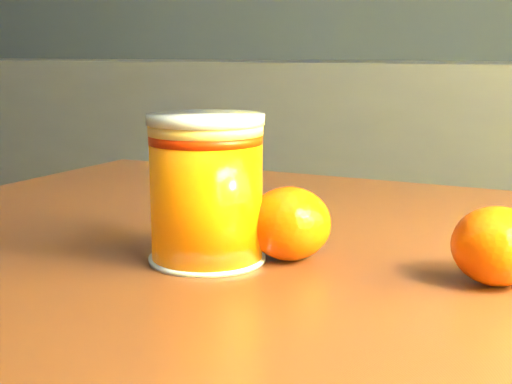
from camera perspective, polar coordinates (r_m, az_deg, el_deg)
The scene contains 4 objects.
kitchen_counter at distance 2.19m, azimuth -2.91°, elevation -1.40°, with size 3.15×0.60×0.90m, color #57575C.
juice_glass at distance 0.53m, azimuth -3.99°, elevation 0.21°, with size 0.09×0.09×0.11m.
orange_front at distance 0.54m, azimuth 2.69°, elevation -2.53°, with size 0.06×0.06×0.06m, color #E95204.
orange_back at distance 0.51m, azimuth 18.73°, elevation -4.10°, with size 0.06×0.06×0.05m, color #E95204.
Camera 1 is at (1.13, -0.37, 0.92)m, focal length 50.00 mm.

